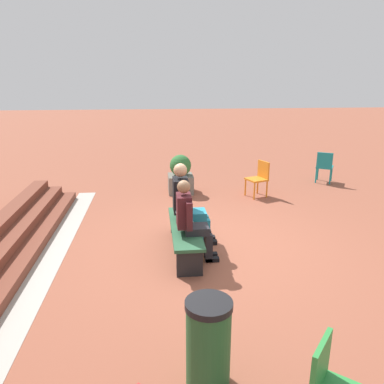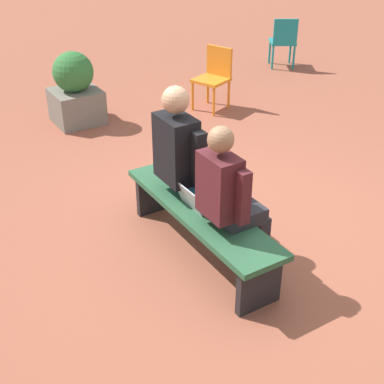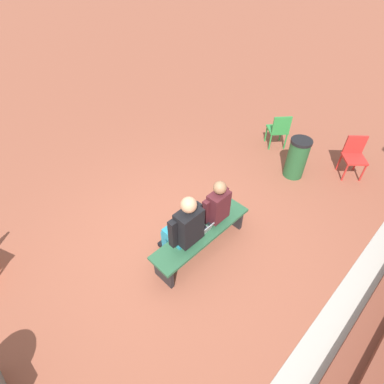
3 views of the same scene
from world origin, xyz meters
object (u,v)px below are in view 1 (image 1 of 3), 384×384
object	(u,v)px
planter	(181,175)
person_adult	(187,202)
plastic_chair_foreground	(325,165)
person_student	(191,218)
bench	(185,231)
laptop	(184,222)
plastic_chair_far_right	(259,176)
litter_bin	(208,344)

from	to	relation	value
planter	person_adult	bearing A→B (deg)	177.87
plastic_chair_foreground	person_student	bearing A→B (deg)	135.75
bench	person_student	size ratio (longest dim) A/B	1.40
person_student	person_adult	world-z (taller)	person_adult
laptop	plastic_chair_foreground	world-z (taller)	plastic_chair_foreground
laptop	person_student	bearing A→B (deg)	-167.61
plastic_chair_far_right	planter	bearing A→B (deg)	74.86
plastic_chair_far_right	plastic_chair_foreground	world-z (taller)	same
person_adult	litter_bin	size ratio (longest dim) A/B	1.62
bench	person_student	world-z (taller)	person_student
person_student	planter	xyz separation A→B (m)	(3.63, -0.12, -0.26)
plastic_chair_foreground	litter_bin	xyz separation A→B (m)	(-6.58, 4.11, -0.05)
person_student	plastic_chair_far_right	distance (m)	3.69
laptop	planter	world-z (taller)	planter
person_adult	planter	distance (m)	3.02
bench	laptop	size ratio (longest dim) A/B	5.62
plastic_chair_foreground	laptop	bearing A→B (deg)	132.72
plastic_chair_far_right	litter_bin	size ratio (longest dim) A/B	0.98
laptop	plastic_chair_foreground	bearing A→B (deg)	-47.28
bench	plastic_chair_foreground	bearing A→B (deg)	-46.96
person_student	planter	bearing A→B (deg)	-1.86
laptop	person_adult	bearing A→B (deg)	-16.29
planter	litter_bin	distance (m)	6.09
person_adult	plastic_chair_far_right	distance (m)	3.18
bench	laptop	world-z (taller)	laptop
person_adult	litter_bin	distance (m)	3.10
plastic_chair_foreground	planter	distance (m)	3.93
laptop	planter	bearing A→B (deg)	-3.38
plastic_chair_foreground	planter	bearing A→B (deg)	97.31
planter	litter_bin	bearing A→B (deg)	178.02
bench	person_adult	bearing A→B (deg)	-12.61
bench	laptop	distance (m)	0.15
person_adult	plastic_chair_far_right	xyz separation A→B (m)	(2.50, -1.94, -0.26)
bench	planter	xyz separation A→B (m)	(3.31, -0.18, 0.08)
bench	person_student	distance (m)	0.46
person_adult	plastic_chair_foreground	distance (m)	5.33
person_adult	laptop	size ratio (longest dim) A/B	4.35
planter	plastic_chair_foreground	bearing A→B (deg)	-82.69
bench	planter	world-z (taller)	planter
bench	plastic_chair_far_right	xyz separation A→B (m)	(2.82, -2.01, 0.13)
person_student	planter	world-z (taller)	person_student
bench	plastic_chair_far_right	distance (m)	3.47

